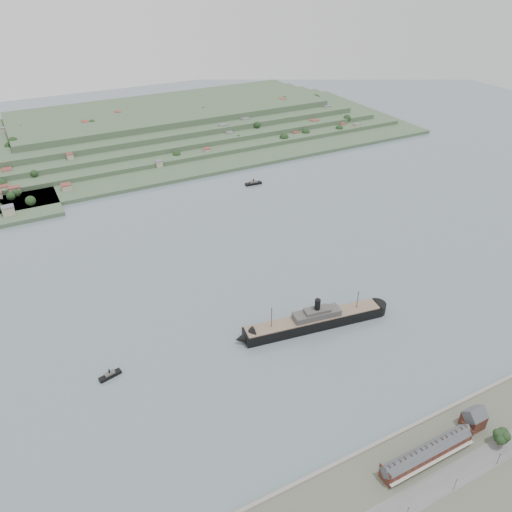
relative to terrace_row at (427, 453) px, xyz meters
name	(u,v)px	position (x,y,z in m)	size (l,w,h in m)	color
ground	(279,288)	(10.00, 168.02, -6.84)	(1400.00, 1400.00, 0.00)	slate
near_shore	(467,482)	(10.00, -18.73, -5.83)	(220.00, 80.00, 2.60)	#4C5142
terrace_row	(427,453)	(0.00, 0.00, 0.00)	(55.60, 9.80, 11.07)	#4A1F1A
gabled_building	(474,418)	(37.50, 4.02, 1.34)	(10.40, 10.18, 14.09)	#4A1F1A
far_peninsula	(154,129)	(37.91, 561.12, 5.04)	(760.00, 309.00, 30.00)	#3A5337
steamship	(310,322)	(5.64, 117.50, -1.81)	(113.25, 29.16, 27.25)	black
tugboat	(110,375)	(-128.78, 134.80, -5.31)	(14.45, 6.79, 6.29)	black
ferry_east	(253,183)	(84.48, 354.17, -5.16)	(19.01, 6.92, 6.97)	black
fig_tree	(502,436)	(40.73, -11.49, 1.79)	(9.73, 8.43, 10.86)	#483121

